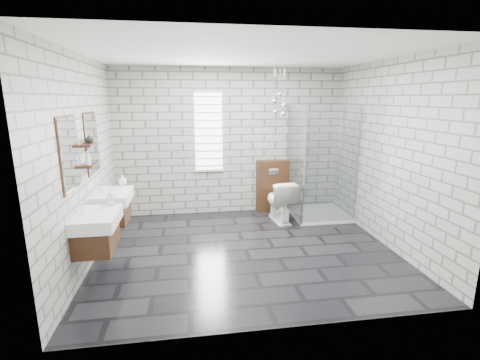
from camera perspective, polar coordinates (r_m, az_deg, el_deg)
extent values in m
cube|color=black|center=(5.16, 0.98, -11.45)|extent=(4.20, 3.60, 0.02)
cube|color=white|center=(4.72, 1.12, 20.09)|extent=(4.20, 3.60, 0.02)
cube|color=#A2A29C|center=(6.53, -1.65, 6.23)|extent=(4.20, 0.02, 2.70)
cube|color=#A2A29C|center=(3.03, 6.82, -2.12)|extent=(4.20, 0.02, 2.70)
cube|color=#A2A29C|center=(4.87, -24.25, 2.65)|extent=(0.02, 3.60, 2.70)
cube|color=#A2A29C|center=(5.52, 23.25, 3.86)|extent=(0.02, 3.60, 2.70)
cube|color=#3C2212|center=(4.48, -22.49, -8.71)|extent=(0.42, 0.62, 0.30)
cube|color=silver|center=(4.42, -19.98, -8.34)|extent=(0.02, 0.35, 0.01)
cube|color=white|center=(4.40, -22.43, -5.98)|extent=(0.47, 0.70, 0.15)
cylinder|color=silver|center=(4.40, -24.55, -4.33)|extent=(0.04, 0.04, 0.12)
cylinder|color=silver|center=(4.37, -23.98, -3.70)|extent=(0.10, 0.02, 0.02)
cube|color=white|center=(4.28, -26.17, 3.86)|extent=(0.03, 0.55, 0.80)
cube|color=#3C2212|center=(4.29, -26.32, 3.86)|extent=(0.01, 0.59, 0.84)
cube|color=#3C2212|center=(5.36, -20.13, -4.91)|extent=(0.42, 0.62, 0.30)
cube|color=silver|center=(5.32, -18.04, -4.57)|extent=(0.02, 0.35, 0.01)
cube|color=white|center=(5.30, -20.05, -2.59)|extent=(0.47, 0.70, 0.15)
cylinder|color=silver|center=(5.30, -21.81, -1.23)|extent=(0.04, 0.04, 0.12)
cylinder|color=silver|center=(5.27, -21.33, -0.69)|extent=(0.10, 0.02, 0.02)
cube|color=white|center=(5.20, -23.08, 5.60)|extent=(0.03, 0.55, 0.80)
cube|color=#3C2212|center=(5.20, -23.21, 5.59)|extent=(0.01, 0.59, 0.84)
cube|color=#3C2212|center=(4.81, -23.46, 2.24)|extent=(0.14, 0.30, 0.03)
cube|color=#3C2212|center=(4.77, -23.74, 5.30)|extent=(0.14, 0.30, 0.03)
cube|color=white|center=(6.45, -5.19, 7.88)|extent=(0.50, 0.02, 1.40)
cube|color=silver|center=(6.41, -5.32, 14.30)|extent=(0.56, 0.04, 0.04)
cube|color=silver|center=(6.54, -5.06, 1.58)|extent=(0.56, 0.04, 0.04)
cube|color=silver|center=(6.52, -5.07, 2.34)|extent=(0.48, 0.01, 0.02)
cube|color=silver|center=(6.49, -5.09, 3.56)|extent=(0.48, 0.01, 0.02)
cube|color=silver|center=(6.47, -5.12, 4.78)|extent=(0.48, 0.01, 0.02)
cube|color=silver|center=(6.45, -5.14, 6.01)|extent=(0.48, 0.01, 0.02)
cube|color=silver|center=(6.43, -5.17, 7.25)|extent=(0.48, 0.01, 0.02)
cube|color=silver|center=(6.42, -5.20, 8.49)|extent=(0.48, 0.01, 0.02)
cube|color=silver|center=(6.41, -5.22, 9.74)|extent=(0.48, 0.01, 0.02)
cube|color=silver|center=(6.40, -5.25, 10.99)|extent=(0.48, 0.01, 0.02)
cube|color=silver|center=(6.40, -5.28, 12.24)|extent=(0.48, 0.01, 0.03)
cube|color=silver|center=(6.40, -5.30, 13.49)|extent=(0.48, 0.01, 0.03)
cube|color=#3C2212|center=(6.73, 5.30, -0.98)|extent=(0.60, 0.20, 1.00)
cube|color=silver|center=(6.56, 5.57, 1.33)|extent=(0.18, 0.01, 0.12)
cube|color=white|center=(6.73, 12.69, -5.42)|extent=(1.00, 1.00, 0.06)
cube|color=silver|center=(6.04, 14.84, 2.15)|extent=(1.00, 0.01, 2.00)
cube|color=silver|center=(6.32, 9.00, 2.91)|extent=(0.01, 1.00, 2.00)
cube|color=silver|center=(5.86, 10.44, 2.04)|extent=(0.03, 0.03, 2.00)
cube|color=silver|center=(6.25, 18.89, 2.23)|extent=(0.03, 0.03, 2.00)
cylinder|color=silver|center=(6.83, 16.00, 3.91)|extent=(0.02, 0.02, 1.80)
cylinder|color=silver|center=(6.71, 15.87, 11.68)|extent=(0.14, 0.14, 0.02)
sphere|color=silver|center=(6.11, 5.53, 12.73)|extent=(0.09, 0.09, 0.09)
cylinder|color=silver|center=(6.12, 5.60, 15.76)|extent=(0.01, 0.01, 0.56)
sphere|color=silver|center=(6.21, 7.04, 10.75)|extent=(0.09, 0.09, 0.09)
cylinder|color=silver|center=(6.21, 7.16, 14.71)|extent=(0.01, 0.01, 0.77)
sphere|color=silver|center=(6.27, 6.50, 13.83)|extent=(0.09, 0.09, 0.09)
cylinder|color=silver|center=(6.28, 6.57, 16.23)|extent=(0.01, 0.01, 0.44)
sphere|color=silver|center=(6.25, 5.79, 11.10)|extent=(0.09, 0.09, 0.09)
cylinder|color=silver|center=(6.24, 5.88, 14.89)|extent=(0.01, 0.01, 0.73)
sphere|color=silver|center=(6.29, 7.22, 12.12)|extent=(0.09, 0.09, 0.09)
cylinder|color=silver|center=(6.29, 7.32, 15.36)|extent=(0.01, 0.01, 0.62)
imported|color=white|center=(6.24, 6.51, -3.37)|extent=(0.49, 0.77, 0.75)
imported|color=#B2B2B2|center=(4.60, -20.45, -2.71)|extent=(0.11, 0.11, 0.20)
imported|color=#B2B2B2|center=(5.61, -18.77, 0.01)|extent=(0.14, 0.14, 0.16)
imported|color=#B2B2B2|center=(4.71, -23.71, 3.29)|extent=(0.07, 0.07, 0.18)
imported|color=#B2B2B2|center=(4.83, -23.50, 6.21)|extent=(0.13, 0.13, 0.10)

